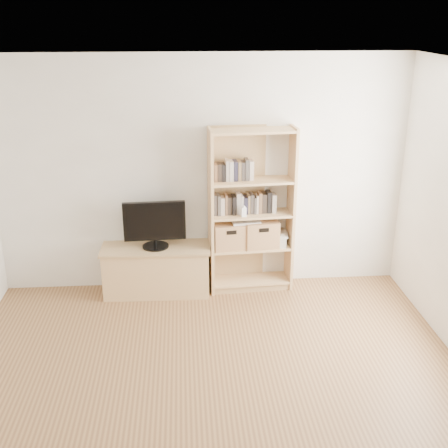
{
  "coord_description": "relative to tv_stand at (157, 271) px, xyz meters",
  "views": [
    {
      "loc": [
        -0.21,
        -3.44,
        2.99
      ],
      "look_at": [
        0.2,
        1.9,
        0.95
      ],
      "focal_mm": 45.0,
      "sensor_mm": 36.0,
      "label": 1
    }
  ],
  "objects": [
    {
      "name": "basket_right",
      "position": [
        1.17,
        0.05,
        0.4
      ],
      "size": [
        0.39,
        0.33,
        0.3
      ],
      "primitive_type": "cube",
      "rotation": [
        0.0,
        0.0,
        0.09
      ],
      "color": "#AC734D",
      "rests_on": "bookshelf"
    },
    {
      "name": "television",
      "position": [
        -0.0,
        0.0,
        0.55
      ],
      "size": [
        0.67,
        0.08,
        0.53
      ],
      "primitive_type": "cube",
      "rotation": [
        0.0,
        0.0,
        0.05
      ],
      "color": "black",
      "rests_on": "tv_stand"
    },
    {
      "name": "back_wall",
      "position": [
        0.53,
        0.22,
        1.03
      ],
      "size": [
        4.5,
        0.02,
        2.6
      ],
      "primitive_type": "cube",
      "color": "silver",
      "rests_on": "floor"
    },
    {
      "name": "laptop",
      "position": [
        1.0,
        0.04,
        0.55
      ],
      "size": [
        0.33,
        0.25,
        0.02
      ],
      "primitive_type": "cube",
      "rotation": [
        0.0,
        0.0,
        0.12
      ],
      "color": "silver",
      "rests_on": "basket_left"
    },
    {
      "name": "magazine_stack",
      "position": [
        1.38,
        0.07,
        0.31
      ],
      "size": [
        0.23,
        0.29,
        0.12
      ],
      "primitive_type": "cube",
      "rotation": [
        0.0,
        0.0,
        -0.2
      ],
      "color": "beige",
      "rests_on": "bookshelf"
    },
    {
      "name": "basket_left",
      "position": [
        0.81,
        0.03,
        0.39
      ],
      "size": [
        0.38,
        0.33,
        0.29
      ],
      "primitive_type": "cube",
      "rotation": [
        0.0,
        0.0,
        0.11
      ],
      "color": "#AC734D",
      "rests_on": "bookshelf"
    },
    {
      "name": "floor",
      "position": [
        0.53,
        -2.28,
        -0.27
      ],
      "size": [
        4.5,
        5.0,
        0.01
      ],
      "primitive_type": "cube",
      "color": "brown",
      "rests_on": "ground"
    },
    {
      "name": "bookshelf",
      "position": [
        1.06,
        0.05,
        0.66
      ],
      "size": [
        0.95,
        0.39,
        1.85
      ],
      "primitive_type": "cube",
      "rotation": [
        0.0,
        0.0,
        0.07
      ],
      "color": "tan",
      "rests_on": "floor"
    },
    {
      "name": "books_row_mid",
      "position": [
        1.06,
        0.07,
        0.75
      ],
      "size": [
        0.84,
        0.18,
        0.23
      ],
      "primitive_type": "cube",
      "rotation": [
        0.0,
        0.0,
        0.02
      ],
      "color": "#38312E",
      "rests_on": "bookshelf"
    },
    {
      "name": "books_row_upper",
      "position": [
        0.85,
        0.06,
        1.13
      ],
      "size": [
        0.43,
        0.2,
        0.22
      ],
      "primitive_type": "cube",
      "rotation": [
        0.0,
        0.0,
        0.12
      ],
      "color": "#38312E",
      "rests_on": "bookshelf"
    },
    {
      "name": "baby_monitor",
      "position": [
        0.96,
        -0.06,
        0.69
      ],
      "size": [
        0.06,
        0.04,
        0.1
      ],
      "primitive_type": "cube",
      "rotation": [
        0.0,
        0.0,
        0.22
      ],
      "color": "white",
      "rests_on": "bookshelf"
    },
    {
      "name": "tv_stand",
      "position": [
        0.0,
        0.0,
        0.0
      ],
      "size": [
        1.17,
        0.46,
        0.53
      ],
      "primitive_type": "cube",
      "rotation": [
        0.0,
        0.0,
        -0.02
      ],
      "color": "tan",
      "rests_on": "floor"
    },
    {
      "name": "ceiling",
      "position": [
        0.53,
        -2.28,
        2.33
      ],
      "size": [
        4.5,
        5.0,
        0.01
      ],
      "primitive_type": "cube",
      "color": "white",
      "rests_on": "back_wall"
    }
  ]
}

